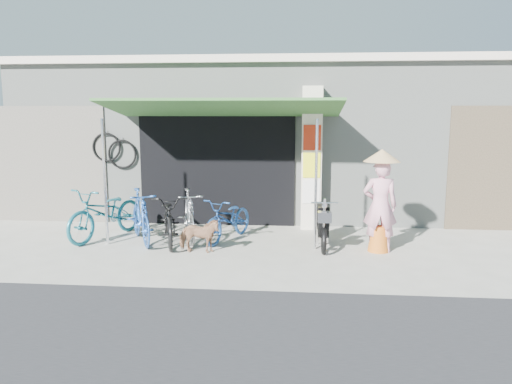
# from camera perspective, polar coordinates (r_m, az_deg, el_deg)

# --- Properties ---
(ground) EXTENTS (80.00, 80.00, 0.00)m
(ground) POSITION_cam_1_polar(r_m,az_deg,el_deg) (8.52, 0.75, -7.75)
(ground) COLOR #AEAA9D
(ground) RESTS_ON ground
(bicycle_shop) EXTENTS (12.30, 5.30, 3.66)m
(bicycle_shop) POSITION_cam_1_polar(r_m,az_deg,el_deg) (13.25, 2.43, 6.40)
(bicycle_shop) COLOR #939991
(bicycle_shop) RESTS_ON ground
(shop_pillar) EXTENTS (0.42, 0.44, 3.00)m
(shop_pillar) POSITION_cam_1_polar(r_m,az_deg,el_deg) (10.62, 6.36, 3.82)
(shop_pillar) COLOR silver
(shop_pillar) RESTS_ON ground
(awning) EXTENTS (4.60, 1.88, 2.72)m
(awning) POSITION_cam_1_polar(r_m,az_deg,el_deg) (9.87, -3.80, 9.36)
(awning) COLOR #2F5E2A
(awning) RESTS_ON ground
(neighbour_right) EXTENTS (2.60, 0.06, 2.60)m
(neighbour_right) POSITION_cam_1_polar(r_m,az_deg,el_deg) (11.64, 27.22, 2.35)
(neighbour_right) COLOR brown
(neighbour_right) RESTS_ON ground
(neighbour_left) EXTENTS (2.60, 0.06, 2.60)m
(neighbour_left) POSITION_cam_1_polar(r_m,az_deg,el_deg) (12.16, -22.46, 2.92)
(neighbour_left) COLOR #6B665B
(neighbour_left) RESTS_ON ground
(bike_teal) EXTENTS (1.38, 2.08, 1.03)m
(bike_teal) POSITION_cam_1_polar(r_m,az_deg,el_deg) (10.25, -16.73, -2.26)
(bike_teal) COLOR #1A6777
(bike_teal) RESTS_ON ground
(bike_blue) EXTENTS (1.21, 1.71, 1.01)m
(bike_blue) POSITION_cam_1_polar(r_m,az_deg,el_deg) (9.78, -13.04, -2.70)
(bike_blue) COLOR #214C97
(bike_blue) RESTS_ON ground
(bike_black) EXTENTS (1.16, 1.94, 0.96)m
(bike_black) POSITION_cam_1_polar(r_m,az_deg,el_deg) (9.61, -9.88, -2.96)
(bike_black) COLOR black
(bike_black) RESTS_ON ground
(bike_silver) EXTENTS (0.95, 1.69, 0.98)m
(bike_silver) POSITION_cam_1_polar(r_m,az_deg,el_deg) (9.79, -7.63, -2.63)
(bike_silver) COLOR #ABAAAF
(bike_silver) RESTS_ON ground
(bike_navy) EXTENTS (1.14, 1.71, 0.85)m
(bike_navy) POSITION_cam_1_polar(r_m,az_deg,el_deg) (9.69, -3.13, -3.08)
(bike_navy) COLOR #204C93
(bike_navy) RESTS_ON ground
(street_dog) EXTENTS (0.74, 0.34, 0.63)m
(street_dog) POSITION_cam_1_polar(r_m,az_deg,el_deg) (8.91, -6.55, -4.97)
(street_dog) COLOR tan
(street_dog) RESTS_ON ground
(moped) EXTENTS (0.47, 1.65, 0.93)m
(moped) POSITION_cam_1_polar(r_m,az_deg,el_deg) (9.42, 7.60, -3.52)
(moped) COLOR black
(moped) RESTS_ON ground
(nun) EXTENTS (0.64, 0.64, 1.84)m
(nun) POSITION_cam_1_polar(r_m,az_deg,el_deg) (9.10, 14.01, -1.10)
(nun) COLOR pink
(nun) RESTS_ON ground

